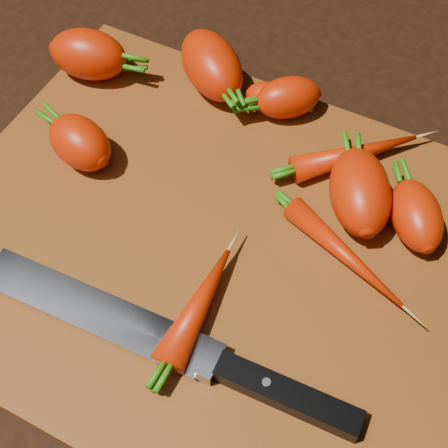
% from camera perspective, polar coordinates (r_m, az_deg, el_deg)
% --- Properties ---
extents(ground, '(2.00, 2.00, 0.01)m').
position_cam_1_polar(ground, '(0.56, -0.47, -2.76)').
color(ground, black).
extents(cutting_board, '(0.50, 0.40, 0.01)m').
position_cam_1_polar(cutting_board, '(0.55, -0.48, -2.17)').
color(cutting_board, brown).
rests_on(cutting_board, ground).
extents(carrot_0, '(0.09, 0.07, 0.05)m').
position_cam_1_polar(carrot_0, '(0.68, -12.31, 14.91)').
color(carrot_0, red).
rests_on(carrot_0, cutting_board).
extents(carrot_1, '(0.08, 0.06, 0.05)m').
position_cam_1_polar(carrot_1, '(0.60, -13.04, 7.28)').
color(carrot_1, red).
rests_on(carrot_1, cutting_board).
extents(carrot_2, '(0.11, 0.10, 0.05)m').
position_cam_1_polar(carrot_2, '(0.65, -1.15, 14.33)').
color(carrot_2, red).
rests_on(carrot_2, cutting_board).
extents(carrot_3, '(0.09, 0.10, 0.05)m').
position_cam_1_polar(carrot_3, '(0.55, 12.32, 2.89)').
color(carrot_3, red).
rests_on(carrot_3, cutting_board).
extents(carrot_4, '(0.08, 0.07, 0.04)m').
position_cam_1_polar(carrot_4, '(0.63, 5.87, 11.43)').
color(carrot_4, red).
rests_on(carrot_4, cutting_board).
extents(carrot_5, '(0.05, 0.04, 0.03)m').
position_cam_1_polar(carrot_5, '(0.63, 4.15, 11.48)').
color(carrot_5, red).
rests_on(carrot_5, cutting_board).
extents(carrot_6, '(0.07, 0.08, 0.04)m').
position_cam_1_polar(carrot_6, '(0.56, 17.16, 0.75)').
color(carrot_6, red).
rests_on(carrot_6, cutting_board).
extents(carrot_7, '(0.11, 0.11, 0.03)m').
position_cam_1_polar(carrot_7, '(0.60, 11.96, 6.34)').
color(carrot_7, red).
rests_on(carrot_7, cutting_board).
extents(carrot_8, '(0.13, 0.07, 0.02)m').
position_cam_1_polar(carrot_8, '(0.53, 10.98, -2.72)').
color(carrot_8, red).
rests_on(carrot_8, cutting_board).
extents(carrot_9, '(0.03, 0.11, 0.03)m').
position_cam_1_polar(carrot_9, '(0.50, -2.29, -7.37)').
color(carrot_9, red).
rests_on(carrot_9, cutting_board).
extents(knife, '(0.32, 0.04, 0.02)m').
position_cam_1_polar(knife, '(0.51, -10.04, -8.56)').
color(knife, gray).
rests_on(knife, cutting_board).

